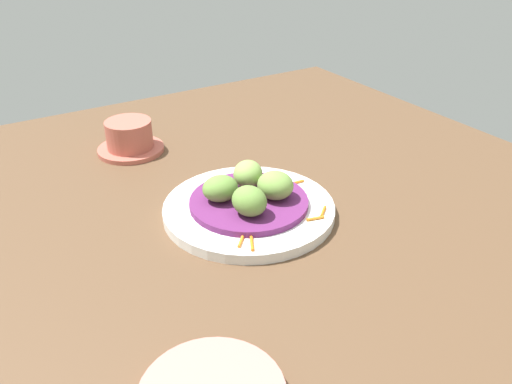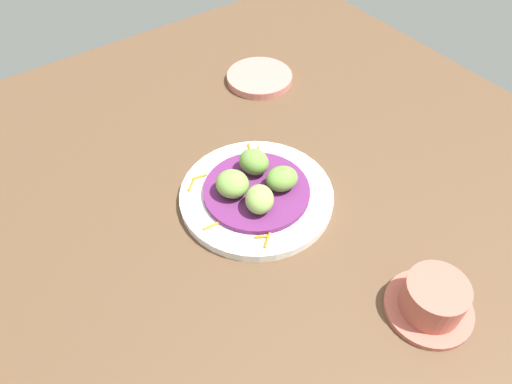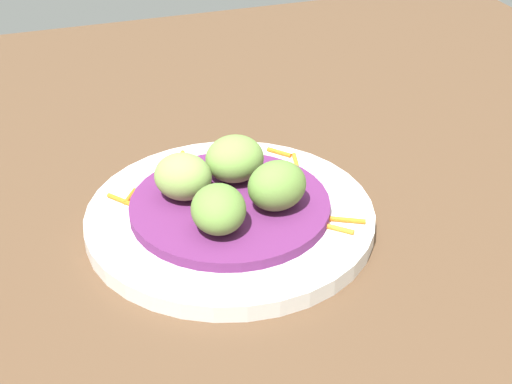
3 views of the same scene
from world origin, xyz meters
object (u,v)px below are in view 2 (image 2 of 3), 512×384
Objects in this scene: guac_scoop_left at (259,199)px; terracotta_bowl at (433,300)px; side_plate_small at (260,78)px; guac_scoop_back at (231,182)px; main_plate at (256,196)px; guac_scoop_center at (282,179)px; guac_scoop_right at (254,162)px.

guac_scoop_left reaches higher than terracotta_bowl.
guac_scoop_left is 0.42× the size of terracotta_bowl.
guac_scoop_back is at bearing -133.71° from side_plate_small.
main_plate is at bearing -29.43° from guac_scoop_back.
guac_scoop_center is 31.81cm from side_plate_small.
guac_scoop_right is 28.29cm from side_plate_small.
guac_scoop_left is (-1.91, -3.38, 3.55)cm from main_plate.
guac_scoop_left is 7.76cm from guac_scoop_right.
guac_scoop_right reaches higher than guac_scoop_center.
guac_scoop_left is 0.94× the size of guac_scoop_back.
guac_scoop_back reaches higher than side_plate_small.
side_plate_small is at bearing 53.87° from guac_scoop_left.
guac_scoop_right is 5.49cm from guac_scoop_back.
terracotta_bowl is at bearing -70.99° from guac_scoop_left.
guac_scoop_back reaches higher than terracotta_bowl.
guac_scoop_left is 5.49cm from guac_scoop_back.
side_plate_small is (22.55, 23.59, -3.54)cm from guac_scoop_back.
guac_scoop_right reaches higher than side_plate_small.
main_plate is 31.90cm from side_plate_small.
side_plate_small is 55.53cm from terracotta_bowl.
guac_scoop_center reaches higher than side_plate_small.
main_plate and side_plate_small have the same top height.
main_plate is 4.69× the size of guac_scoop_back.
guac_scoop_back is at bearing 150.57° from main_plate.
main_plate is at bearing 60.57° from guac_scoop_left.
terracotta_bowl is at bearing -82.73° from guac_scoop_center.
guac_scoop_center is 0.38× the size of side_plate_small.
terracotta_bowl is (3.41, -26.71, -1.65)cm from guac_scoop_center.
main_plate is 5.00× the size of guac_scoop_left.
main_plate is 5.26cm from guac_scoop_left.
guac_scoop_center is 0.44× the size of terracotta_bowl.
terracotta_bowl reaches higher than main_plate.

